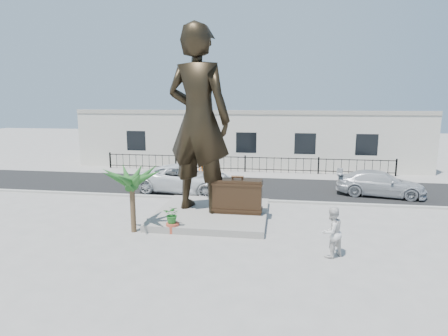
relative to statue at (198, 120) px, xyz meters
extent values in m
plane|color=#9E9991|center=(1.16, -1.69, -4.60)|extent=(100.00, 100.00, 0.00)
cube|color=black|center=(1.16, 6.31, -4.59)|extent=(40.00, 7.00, 0.01)
cube|color=#A5A399|center=(1.16, 2.81, -4.54)|extent=(40.00, 0.25, 0.12)
cube|color=#9E9991|center=(1.16, 10.31, -4.59)|extent=(40.00, 2.50, 0.02)
cube|color=gray|center=(0.66, -0.19, -4.45)|extent=(5.20, 5.20, 0.30)
cube|color=black|center=(1.16, 11.11, -4.00)|extent=(22.00, 0.10, 1.20)
cube|color=silver|center=(1.16, 15.31, -2.40)|extent=(28.00, 7.00, 4.40)
imported|color=black|center=(0.00, 0.00, 0.00)|extent=(3.59, 2.86, 8.60)
cube|color=#352416|center=(1.88, -0.29, -3.50)|extent=(2.27, 0.74, 1.60)
imported|color=silver|center=(5.69, -4.08, -3.68)|extent=(1.13, 1.10, 1.84)
imported|color=white|center=(-1.72, 4.33, -3.77)|extent=(6.30, 3.69, 1.65)
imported|color=#B1B3B6|center=(9.61, 5.21, -3.88)|extent=(5.17, 2.78, 1.42)
imported|color=orange|center=(-2.18, 10.55, -3.64)|extent=(1.39, 1.23, 1.87)
cylinder|color=#AA412D|center=(-0.61, -2.51, -4.40)|extent=(0.56, 0.56, 0.40)
imported|color=#236E25|center=(-0.61, -2.51, -3.82)|extent=(0.70, 0.61, 0.77)
camera|label=1|loc=(3.81, -17.12, 0.98)|focal=30.00mm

